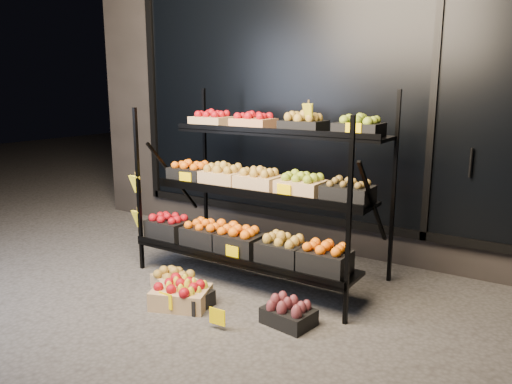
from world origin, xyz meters
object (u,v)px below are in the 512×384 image
Objects in this scene: display_rack at (256,191)px; floor_crate_midleft at (187,295)px; floor_crate_midright at (181,294)px; floor_crate_left at (174,281)px.

display_rack reaches higher than floor_crate_midleft.
floor_crate_midleft is 0.05m from floor_crate_midright.
display_rack is 1.03m from floor_crate_left.
floor_crate_left is (-0.40, -0.65, -0.70)m from display_rack.
floor_crate_left is at bearing -121.39° from display_rack.
floor_crate_midleft is 0.71× the size of floor_crate_midright.
floor_crate_left is 0.31m from floor_crate_midright.
floor_crate_midleft is at bearing -97.96° from display_rack.
floor_crate_left is 0.85× the size of floor_crate_midright.
floor_crate_midleft is (-0.11, -0.81, -0.70)m from display_rack.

